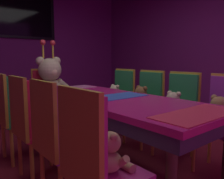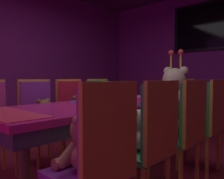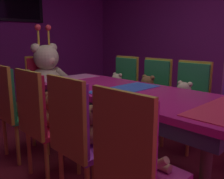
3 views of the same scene
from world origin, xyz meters
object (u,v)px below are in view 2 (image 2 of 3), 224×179
Objects in this scene: teddy_left_1 at (45,114)px; chair_right_0 at (101,152)px; teddy_left_3 at (108,106)px; wall_tv at (214,25)px; banquet_table at (102,112)px; teddy_right_2 at (171,122)px; chair_right_2 at (186,124)px; teddy_right_1 at (136,132)px; teddy_right_0 at (83,146)px; chair_left_3 at (101,104)px; chair_left_2 at (73,108)px; teddy_left_2 at (79,109)px; chair_right_3 at (210,117)px; king_teddy_bear at (174,93)px; teddy_right_3 at (197,116)px; throne_chair at (179,104)px; chair_left_1 at (38,112)px; chair_right_1 at (153,135)px.

chair_right_0 is at bearing -19.76° from teddy_left_1.
wall_tv is (0.68, 2.32, 1.46)m from teddy_left_3.
banquet_table is 6.58× the size of teddy_right_2.
chair_right_0 is 4.25m from wall_tv.
chair_right_2 is at bearing -20.28° from teddy_left_3.
chair_right_2 is at bearing 16.30° from banquet_table.
teddy_right_1 is (0.65, -0.28, -0.06)m from banquet_table.
chair_left_3 is at bearing -46.93° from teddy_right_0.
banquet_table is 2.33× the size of chair_right_2.
chair_left_2 is 1.48m from teddy_right_2.
teddy_right_2 is at bearing -90.00° from teddy_right_0.
teddy_right_1 is at bearing -35.76° from chair_left_3.
teddy_right_1 is at bearing -19.44° from chair_left_2.
banquet_table is 3.41m from wall_tv.
teddy_left_2 is at bearing 91.34° from teddy_left_1.
teddy_right_0 is at bearing 90.00° from teddy_right_2.
teddy_right_0 is at bearing 84.53° from chair_right_3.
teddy_left_1 is at bearing 19.33° from chair_right_2.
chair_right_2 is at bearing 180.00° from teddy_right_2.
chair_left_3 is 2.82× the size of teddy_right_2.
banquet_table is 2.37× the size of king_teddy_bear.
teddy_right_1 is at bearing -0.01° from teddy_left_1.
teddy_left_1 is 0.33× the size of chair_left_2.
chair_right_3 is at bearing -0.07° from teddy_left_3.
chair_right_3 reaches higher than teddy_right_3.
throne_chair is 0.24m from king_teddy_bear.
chair_left_2 is (-0.01, 0.52, 0.00)m from chair_left_1.
teddy_right_2 is 0.35× the size of throne_chair.
chair_right_1 reaches higher than teddy_right_1.
teddy_right_1 is at bearing -22.95° from banquet_table.
throne_chair is at bearing -67.87° from chair_right_1.
wall_tv reaches higher than chair_right_2.
chair_right_0 and chair_right_3 have the same top height.
teddy_right_2 is at bearing -0.14° from chair_left_2.
chair_right_2 is (0.81, 0.24, -0.06)m from banquet_table.
chair_right_1 is at bearing -76.69° from wall_tv.
chair_right_1 is at bearing -17.80° from chair_left_2.
teddy_right_2 is (1.48, -0.00, 0.00)m from chair_left_2.
teddy_left_2 is at bearing 22.15° from teddy_right_3.
teddy_left_3 is 0.32× the size of chair_right_3.
chair_left_1 is 1.93m from chair_right_3.
chair_right_3 and throne_chair have the same top height.
chair_left_1 is at bearing 33.33° from chair_right_3.
chair_left_3 is 2.86m from wall_tv.
chair_left_2 is 2.97× the size of teddy_left_2.
teddy_right_2 is at bearing -90.98° from teddy_right_1.
throne_chair is at bearing -53.46° from teddy_right_3.
chair_right_2 is (1.47, 0.51, 0.01)m from teddy_left_1.
teddy_left_1 is at bearing -20.05° from king_teddy_bear.
chair_right_0 is 0.58× the size of wall_tv.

